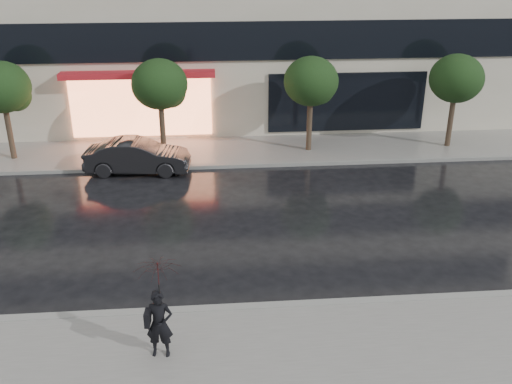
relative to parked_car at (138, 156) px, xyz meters
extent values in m
plane|color=black|center=(3.86, -8.30, -0.65)|extent=(120.00, 120.00, 0.00)
cube|color=slate|center=(3.86, -11.55, -0.59)|extent=(60.00, 4.50, 0.12)
cube|color=slate|center=(3.86, 1.95, -0.59)|extent=(60.00, 3.50, 0.12)
cube|color=gray|center=(3.86, -9.30, -0.58)|extent=(60.00, 0.25, 0.14)
cube|color=gray|center=(3.86, 0.20, -0.58)|extent=(60.00, 0.25, 0.14)
cube|color=black|center=(3.86, 3.64, 3.65)|extent=(28.00, 0.12, 1.60)
cube|color=#FF8C59|center=(-0.14, 3.62, 0.95)|extent=(6.00, 0.10, 2.60)
cube|color=red|center=(-0.14, 3.29, 2.40)|extent=(6.40, 0.70, 0.25)
cube|color=black|center=(8.86, 3.64, 0.95)|extent=(7.00, 0.10, 2.60)
cylinder|color=#33261C|center=(-5.14, 1.70, 0.45)|extent=(0.22, 0.22, 2.20)
ellipsoid|color=black|center=(-5.14, 1.70, 2.35)|extent=(2.20, 2.20, 1.98)
sphere|color=black|center=(-4.74, 1.90, 1.95)|extent=(1.20, 1.20, 1.20)
cylinder|color=#33261C|center=(0.86, 1.70, 0.45)|extent=(0.22, 0.22, 2.20)
ellipsoid|color=black|center=(0.86, 1.70, 2.35)|extent=(2.20, 2.20, 1.98)
sphere|color=black|center=(1.26, 1.90, 1.95)|extent=(1.20, 1.20, 1.20)
cylinder|color=#33261C|center=(6.86, 1.70, 0.45)|extent=(0.22, 0.22, 2.20)
ellipsoid|color=black|center=(6.86, 1.70, 2.35)|extent=(2.20, 2.20, 1.98)
sphere|color=black|center=(7.26, 1.90, 1.95)|extent=(1.20, 1.20, 1.20)
cylinder|color=#33261C|center=(12.86, 1.70, 0.45)|extent=(0.22, 0.22, 2.20)
ellipsoid|color=black|center=(12.86, 1.70, 2.35)|extent=(2.20, 2.20, 1.98)
sphere|color=black|center=(13.26, 1.90, 1.95)|extent=(1.20, 1.20, 1.20)
imported|color=black|center=(0.00, 0.00, 0.00)|extent=(4.01, 1.66, 1.29)
imported|color=black|center=(1.60, -10.86, 0.24)|extent=(0.59, 0.41, 1.54)
imported|color=black|center=(1.65, -10.86, 1.29)|extent=(1.01, 1.03, 0.86)
cylinder|color=black|center=(1.65, -10.86, 0.81)|extent=(0.02, 0.02, 0.77)
cube|color=black|center=(1.37, -10.89, 0.43)|extent=(0.13, 0.30, 0.33)
camera|label=1|loc=(2.76, -20.63, 7.45)|focal=40.00mm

